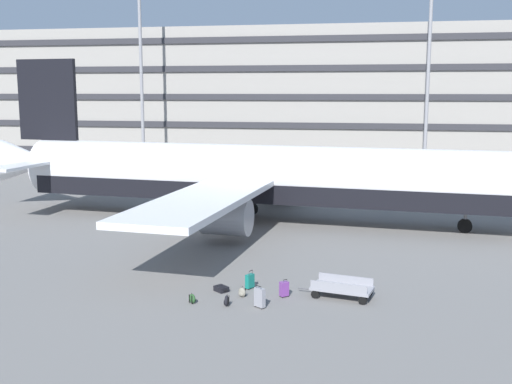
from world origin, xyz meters
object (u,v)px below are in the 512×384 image
object	(u,v)px
backpack_navy	(242,292)
suitcase_black	(284,289)
suitcase_scuffed	(221,289)
backpack_silver	(193,299)
backpack_teal	(226,301)
airliner	(258,177)
suitcase_upright	(250,281)
baggage_cart	(342,288)
suitcase_small	(260,297)

from	to	relation	value
backpack_navy	suitcase_black	bearing A→B (deg)	11.04
suitcase_scuffed	backpack_silver	xyz separation A→B (m)	(-0.82, -1.77, 0.09)
backpack_teal	backpack_silver	bearing A→B (deg)	177.41
airliner	suitcase_upright	xyz separation A→B (m)	(2.27, -14.73, -2.72)
baggage_cart	suitcase_scuffed	bearing A→B (deg)	-178.47
backpack_silver	suitcase_upright	bearing A→B (deg)	49.85
backpack_teal	suitcase_small	bearing A→B (deg)	2.84
backpack_silver	suitcase_scuffed	bearing A→B (deg)	65.14
backpack_teal	backpack_navy	distance (m)	1.32
suitcase_scuffed	suitcase_black	world-z (taller)	suitcase_black
suitcase_black	suitcase_upright	xyz separation A→B (m)	(-1.69, 0.84, -0.00)
suitcase_scuffed	suitcase_upright	distance (m)	1.36
baggage_cart	suitcase_upright	bearing A→B (deg)	173.63
airliner	suitcase_black	world-z (taller)	airliner
airliner	suitcase_upright	size ratio (longest dim) A/B	47.58
suitcase_upright	suitcase_small	bearing A→B (deg)	-69.65
suitcase_scuffed	suitcase_black	size ratio (longest dim) A/B	0.94
backpack_silver	backpack_navy	size ratio (longest dim) A/B	1.00
backpack_navy	suitcase_scuffed	bearing A→B (deg)	151.42
airliner	backpack_teal	world-z (taller)	airliner
suitcase_small	backpack_teal	xyz separation A→B (m)	(-1.40, -0.07, -0.22)
backpack_navy	airliner	bearing A→B (deg)	97.70
airliner	baggage_cart	size ratio (longest dim) A/B	12.26
backpack_navy	baggage_cart	size ratio (longest dim) A/B	0.14
suitcase_scuffed	backpack_navy	world-z (taller)	backpack_navy
suitcase_scuffed	baggage_cart	world-z (taller)	baggage_cart
suitcase_upright	backpack_silver	bearing A→B (deg)	-130.15
suitcase_small	suitcase_upright	bearing A→B (deg)	110.35
airliner	baggage_cart	distance (m)	16.71
backpack_teal	suitcase_scuffed	bearing A→B (deg)	109.95
baggage_cart	airliner	bearing A→B (deg)	112.98
suitcase_black	backpack_navy	xyz separation A→B (m)	(-1.81, -0.35, -0.16)
suitcase_black	baggage_cart	distance (m)	2.51
suitcase_small	backpack_teal	size ratio (longest dim) A/B	1.84
backpack_teal	airliner	bearing A→B (deg)	95.82
suitcase_small	airliner	bearing A→B (deg)	100.44
suitcase_small	backpack_navy	distance (m)	1.57
airliner	backpack_silver	xyz separation A→B (m)	(0.26, -17.11, -2.88)
suitcase_scuffed	backpack_silver	bearing A→B (deg)	-114.86
suitcase_small	baggage_cart	xyz separation A→B (m)	(3.29, 1.91, -0.02)
suitcase_black	backpack_teal	bearing A→B (deg)	-143.92
airliner	suitcase_black	xyz separation A→B (m)	(3.96, -15.57, -2.71)
airliner	backpack_navy	world-z (taller)	airliner
backpack_teal	suitcase_black	bearing A→B (deg)	36.08
airliner	backpack_teal	distance (m)	17.50
suitcase_small	baggage_cart	distance (m)	3.81
suitcase_scuffed	suitcase_black	xyz separation A→B (m)	(2.88, -0.23, 0.25)
backpack_navy	suitcase_small	bearing A→B (deg)	-49.89
suitcase_black	backpack_teal	distance (m)	2.74
suitcase_upright	suitcase_black	bearing A→B (deg)	-26.38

